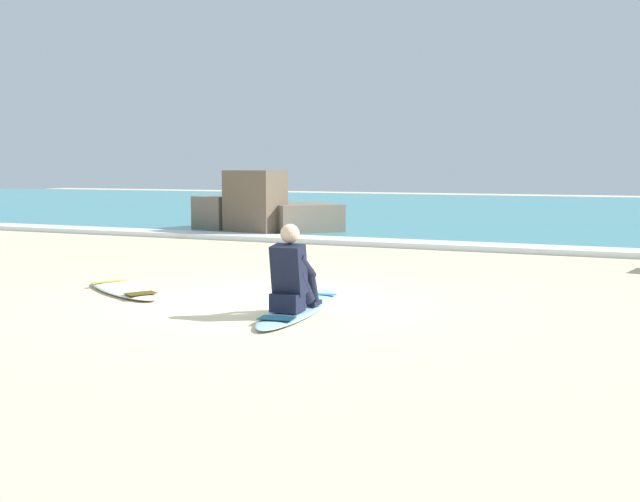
# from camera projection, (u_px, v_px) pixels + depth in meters

# --- Properties ---
(ground_plane) EXTENTS (80.00, 80.00, 0.00)m
(ground_plane) POSITION_uv_depth(u_px,v_px,m) (268.00, 302.00, 9.10)
(ground_plane) COLOR beige
(sea) EXTENTS (80.00, 28.00, 0.10)m
(sea) POSITION_uv_depth(u_px,v_px,m) (531.00, 211.00, 27.88)
(sea) COLOR teal
(sea) RESTS_ON ground
(breaking_foam) EXTENTS (80.00, 0.90, 0.11)m
(breaking_foam) POSITION_uv_depth(u_px,v_px,m) (428.00, 245.00, 15.45)
(breaking_foam) COLOR white
(breaking_foam) RESTS_ON ground
(surfboard_main) EXTENTS (0.90, 2.65, 0.08)m
(surfboard_main) POSITION_uv_depth(u_px,v_px,m) (300.00, 307.00, 8.59)
(surfboard_main) COLOR #9ED1E5
(surfboard_main) RESTS_ON ground
(surfer_seated) EXTENTS (0.38, 0.71, 0.95)m
(surfer_seated) POSITION_uv_depth(u_px,v_px,m) (292.00, 277.00, 8.21)
(surfer_seated) COLOR black
(surfer_seated) RESTS_ON surfboard_main
(surfboard_spare_near) EXTENTS (1.95, 1.46, 0.08)m
(surfboard_spare_near) POSITION_uv_depth(u_px,v_px,m) (123.00, 290.00, 9.86)
(surfboard_spare_near) COLOR white
(surfboard_spare_near) RESTS_ON ground
(rock_outcrop_distant) EXTENTS (3.94, 2.54, 1.57)m
(rock_outcrop_distant) POSITION_uv_depth(u_px,v_px,m) (265.00, 213.00, 18.49)
(rock_outcrop_distant) COLOR brown
(rock_outcrop_distant) RESTS_ON ground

